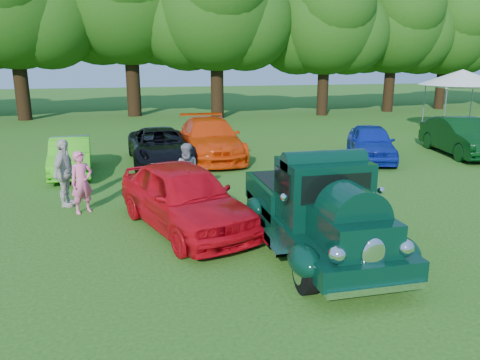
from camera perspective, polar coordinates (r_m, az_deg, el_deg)
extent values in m
plane|color=#205213|center=(10.92, 6.72, -7.52)|extent=(120.00, 120.00, 0.00)
cylinder|color=black|center=(8.58, 8.02, -10.98)|extent=(0.25, 0.83, 0.83)
cylinder|color=black|center=(9.37, 18.82, -9.38)|extent=(0.25, 0.83, 0.83)
cylinder|color=black|center=(11.38, 2.26, -4.27)|extent=(0.25, 0.83, 0.83)
cylinder|color=black|center=(11.98, 10.86, -3.54)|extent=(0.25, 0.83, 0.83)
cube|color=black|center=(10.27, 9.55, -5.61)|extent=(1.92, 5.03, 0.38)
cube|color=black|center=(8.84, 13.43, -6.13)|extent=(1.23, 1.62, 0.69)
cube|color=black|center=(9.89, 10.07, -1.39)|extent=(1.74, 1.29, 1.34)
cube|color=black|center=(9.29, 11.61, -1.01)|extent=(1.45, 0.07, 0.58)
cube|color=black|center=(11.52, 6.71, -1.60)|extent=(1.92, 2.29, 0.65)
cube|color=black|center=(11.44, 6.76, -0.10)|extent=(1.65, 2.01, 0.06)
ellipsoid|color=black|center=(8.48, 7.86, -9.71)|extent=(0.55, 0.96, 0.55)
ellipsoid|color=black|center=(9.30, 19.10, -8.15)|extent=(0.55, 0.96, 0.55)
ellipsoid|color=black|center=(11.30, 1.94, -3.33)|extent=(0.42, 0.80, 0.47)
ellipsoid|color=black|center=(11.95, 11.20, -2.59)|extent=(0.42, 0.80, 0.47)
ellipsoid|color=white|center=(8.20, 15.98, -8.98)|extent=(0.45, 0.14, 0.67)
sphere|color=white|center=(7.97, 11.75, -8.90)|extent=(0.31, 0.31, 0.31)
sphere|color=white|center=(8.55, 19.47, -7.80)|extent=(0.31, 0.31, 0.31)
cube|color=white|center=(8.29, 16.30, -12.68)|extent=(1.81, 0.12, 0.12)
cube|color=white|center=(12.69, 4.90, -2.12)|extent=(1.81, 0.12, 0.12)
imported|color=red|center=(11.51, -6.82, -2.02)|extent=(3.38, 5.16, 1.63)
imported|color=green|center=(17.97, -19.95, 2.73)|extent=(1.66, 4.06, 1.31)
imported|color=black|center=(18.90, -9.65, 4.08)|extent=(2.58, 5.11, 1.39)
imported|color=#E93C08|center=(19.72, -3.66, 5.08)|extent=(2.33, 5.68, 1.65)
imported|color=#0D2198|center=(20.05, 15.67, 4.41)|extent=(3.05, 4.54, 1.44)
imported|color=black|center=(22.43, 25.39, 4.79)|extent=(2.48, 5.05, 1.59)
imported|color=pink|center=(13.30, -18.73, -0.27)|extent=(0.74, 0.66, 1.70)
imported|color=gray|center=(13.79, -6.27, 0.95)|extent=(0.97, 0.84, 1.71)
imported|color=beige|center=(14.04, -20.63, 0.80)|extent=(0.79, 1.22, 1.93)
cube|color=silver|center=(29.54, 25.36, 10.35)|extent=(3.75, 3.75, 0.13)
cone|color=silver|center=(29.52, 25.46, 11.27)|extent=(5.51, 5.51, 0.84)
cylinder|color=slate|center=(27.76, 23.68, 7.60)|extent=(0.06, 0.06, 2.53)
cylinder|color=slate|center=(30.35, 21.49, 8.32)|extent=(0.06, 0.06, 2.53)
cylinder|color=slate|center=(31.54, 26.31, 8.03)|extent=(0.06, 0.06, 2.53)
cylinder|color=black|center=(35.04, -25.09, 10.37)|extent=(0.91, 0.91, 4.57)
sphere|color=#12400D|center=(35.16, -26.06, 18.83)|extent=(8.36, 8.36, 8.36)
cylinder|color=black|center=(34.96, -12.91, 11.62)|extent=(0.98, 0.98, 4.90)
cylinder|color=black|center=(32.89, -2.81, 11.35)|extent=(0.88, 0.88, 4.39)
sphere|color=#12400D|center=(32.98, -2.92, 20.07)|extent=(8.03, 8.03, 8.03)
cylinder|color=black|center=(35.17, 10.06, 11.02)|extent=(0.79, 0.79, 3.97)
sphere|color=#12400D|center=(35.18, 10.41, 18.38)|extent=(7.25, 7.25, 7.25)
cylinder|color=black|center=(38.83, 17.71, 10.92)|extent=(0.80, 0.80, 4.01)
sphere|color=#12400D|center=(38.85, 18.26, 17.64)|extent=(7.33, 7.33, 7.33)
cylinder|color=black|center=(42.39, 23.26, 10.55)|extent=(0.76, 0.76, 3.80)
sphere|color=#12400D|center=(42.38, 23.88, 16.39)|extent=(6.96, 6.96, 6.96)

